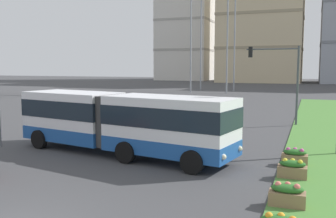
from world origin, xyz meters
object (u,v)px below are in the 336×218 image
(car_white_van, at_px, (123,114))
(flower_planter_3, at_px, (295,156))
(flower_planter_1, at_px, (287,195))
(flower_planter_2, at_px, (292,169))
(apartment_tower_westcentre, at_px, (262,1))
(apartment_tower_west, at_px, (188,9))
(traffic_light_far_right, at_px, (280,71))
(articulated_bus, at_px, (121,122))

(car_white_van, distance_m, flower_planter_3, 15.39)
(flower_planter_1, height_order, flower_planter_3, same)
(flower_planter_2, bearing_deg, apartment_tower_westcentre, 97.89)
(flower_planter_3, distance_m, apartment_tower_west, 107.90)
(flower_planter_3, bearing_deg, flower_planter_2, -90.00)
(flower_planter_1, distance_m, flower_planter_3, 5.32)
(flower_planter_1, relative_size, traffic_light_far_right, 0.19)
(articulated_bus, distance_m, apartment_tower_westcentre, 93.43)
(car_white_van, bearing_deg, articulated_bus, -63.17)
(flower_planter_1, relative_size, apartment_tower_westcentre, 0.03)
(articulated_bus, relative_size, apartment_tower_westcentre, 0.28)
(flower_planter_3, xyz_separation_m, apartment_tower_westcentre, (-12.83, 90.40, 21.35))
(articulated_bus, xyz_separation_m, car_white_van, (-4.66, 9.21, -0.90))
(flower_planter_1, bearing_deg, flower_planter_2, 90.00)
(flower_planter_1, xyz_separation_m, flower_planter_2, (0.00, 3.20, 0.00))
(flower_planter_1, xyz_separation_m, traffic_light_far_right, (-1.65, 17.33, 3.60))
(car_white_van, bearing_deg, flower_planter_3, -33.44)
(flower_planter_1, relative_size, apartment_tower_west, 0.02)
(apartment_tower_west, bearing_deg, flower_planter_3, -69.62)
(flower_planter_3, bearing_deg, apartment_tower_west, 110.38)
(articulated_bus, height_order, flower_planter_3, articulated_bus)
(flower_planter_2, bearing_deg, flower_planter_3, 90.00)
(flower_planter_1, distance_m, apartment_tower_westcentre, 98.90)
(articulated_bus, xyz_separation_m, flower_planter_1, (8.18, -4.59, -1.23))
(flower_planter_2, bearing_deg, car_white_van, 140.46)
(flower_planter_3, height_order, apartment_tower_westcentre, apartment_tower_westcentre)
(flower_planter_2, relative_size, traffic_light_far_right, 0.19)
(traffic_light_far_right, bearing_deg, articulated_bus, -117.15)
(car_white_van, xyz_separation_m, traffic_light_far_right, (11.19, 3.53, 3.27))
(articulated_bus, height_order, apartment_tower_westcentre, apartment_tower_westcentre)
(flower_planter_3, bearing_deg, car_white_van, 146.56)
(car_white_van, bearing_deg, flower_planter_2, -39.54)
(apartment_tower_westcentre, bearing_deg, apartment_tower_west, 160.16)
(flower_planter_2, relative_size, apartment_tower_westcentre, 0.03)
(car_white_van, distance_m, flower_planter_2, 16.66)
(articulated_bus, xyz_separation_m, flower_planter_3, (8.18, 0.73, -1.23))
(traffic_light_far_right, bearing_deg, flower_planter_2, -83.32)
(traffic_light_far_right, bearing_deg, flower_planter_3, -82.16)
(flower_planter_1, distance_m, flower_planter_2, 3.20)
(traffic_light_far_right, distance_m, apartment_tower_westcentre, 81.15)
(articulated_bus, relative_size, flower_planter_1, 10.96)
(apartment_tower_west, relative_size, apartment_tower_westcentre, 1.02)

